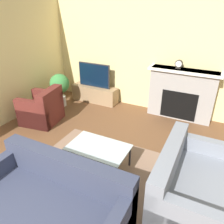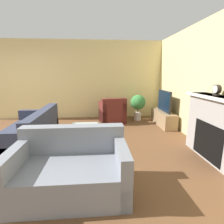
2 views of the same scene
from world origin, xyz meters
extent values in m
cube|color=beige|center=(0.00, 4.83, 1.35)|extent=(7.83, 0.06, 2.70)
cube|color=#896B56|center=(0.25, 2.13, 0.00)|extent=(2.18, 1.82, 0.00)
cube|color=#9E9993|center=(1.07, 4.64, 0.59)|extent=(1.46, 0.32, 1.18)
cube|color=black|center=(1.07, 4.47, 0.37)|extent=(0.80, 0.01, 0.66)
cube|color=white|center=(1.07, 4.61, 1.16)|extent=(1.58, 0.38, 0.05)
cube|color=#997A56|center=(-1.21, 4.54, 0.22)|extent=(1.29, 0.37, 0.44)
cube|color=#232328|center=(-1.21, 4.54, 0.76)|extent=(0.91, 0.05, 0.64)
cube|color=black|center=(-1.21, 4.51, 0.76)|extent=(0.87, 0.01, 0.60)
cube|color=#33384C|center=(0.25, 0.99, 0.21)|extent=(1.92, 0.95, 0.42)
cube|color=#33384C|center=(0.25, 1.37, 0.62)|extent=(1.92, 0.20, 0.40)
cube|color=gray|center=(1.76, 2.14, 0.21)|extent=(0.92, 1.49, 0.42)
cube|color=gray|center=(1.40, 2.14, 0.62)|extent=(0.20, 1.49, 0.40)
cube|color=gray|center=(1.76, 2.82, 0.33)|extent=(0.92, 0.14, 0.66)
cube|color=#5B231E|center=(-1.73, 2.99, 0.21)|extent=(0.87, 0.89, 0.42)
cube|color=#5B231E|center=(-1.45, 3.03, 0.62)|extent=(0.32, 0.80, 0.40)
cube|color=#5B231E|center=(-1.78, 3.30, 0.33)|extent=(0.77, 0.26, 0.66)
cube|color=#5B231E|center=(-1.68, 2.67, 0.33)|extent=(0.77, 0.26, 0.66)
cylinder|color=#333338|center=(-0.21, 1.93, 0.20)|extent=(0.04, 0.04, 0.39)
cylinder|color=#333338|center=(0.70, 1.93, 0.20)|extent=(0.04, 0.04, 0.39)
cylinder|color=#333338|center=(-0.21, 2.47, 0.20)|extent=(0.04, 0.04, 0.39)
cylinder|color=#333338|center=(0.70, 2.47, 0.20)|extent=(0.04, 0.04, 0.39)
cube|color=silver|center=(0.25, 2.20, 0.40)|extent=(0.98, 0.62, 0.02)
cylinder|color=beige|center=(-1.87, 3.88, 0.14)|extent=(0.24, 0.24, 0.27)
cylinder|color=#4C3823|center=(-1.87, 3.88, 0.35)|extent=(0.03, 0.03, 0.15)
sphere|color=#387F3D|center=(-1.87, 3.88, 0.63)|extent=(0.50, 0.50, 0.50)
cube|color=#28231E|center=(0.92, 4.64, 1.20)|extent=(0.11, 0.07, 0.03)
cylinder|color=#28231E|center=(0.92, 4.64, 1.29)|extent=(0.16, 0.07, 0.16)
cylinder|color=white|center=(0.92, 4.60, 1.29)|extent=(0.13, 0.00, 0.13)
camera|label=1|loc=(1.75, -0.29, 2.54)|focal=35.00mm
camera|label=2|loc=(3.88, 2.52, 1.56)|focal=28.00mm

